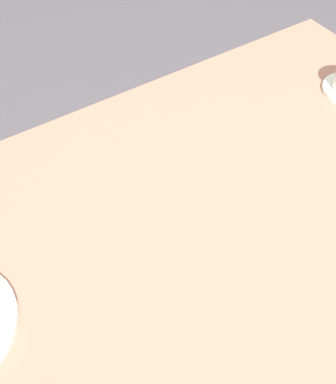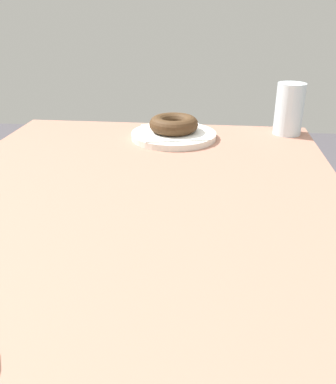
% 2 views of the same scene
% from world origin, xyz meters
% --- Properties ---
extents(ground_plane, '(6.00, 6.00, 0.00)m').
position_xyz_m(ground_plane, '(0.00, 0.00, 0.00)').
color(ground_plane, '#48454B').
extents(table, '(1.22, 0.78, 0.70)m').
position_xyz_m(table, '(0.00, 0.00, 0.63)').
color(table, '#9B6856').
rests_on(table, ground_plane).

